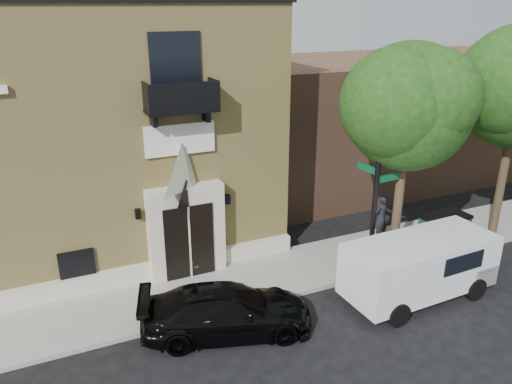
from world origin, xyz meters
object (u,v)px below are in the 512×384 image
street_sign (377,183)px  fire_hydrant (410,249)px  dumpster (444,229)px  pedestrian_near (381,218)px  black_sedan (227,311)px  cargo_van (424,265)px

street_sign → fire_hydrant: 3.53m
fire_hydrant → dumpster: bearing=11.9°
dumpster → fire_hydrant: bearing=-169.9°
fire_hydrant → pedestrian_near: pedestrian_near is taller
black_sedan → pedestrian_near: size_ratio=2.59×
street_sign → fire_hydrant: (1.95, 0.18, -2.93)m
fire_hydrant → cargo_van: bearing=-121.7°
street_sign → dumpster: (3.95, 0.60, -2.70)m
black_sedan → street_sign: street_sign is taller
street_sign → dumpster: 4.82m
dumpster → cargo_van: bearing=-145.1°
street_sign → fire_hydrant: size_ratio=8.69×
cargo_van → dumpster: 4.04m
cargo_van → dumpster: bearing=34.8°
black_sedan → cargo_van: 6.52m
street_sign → fire_hydrant: street_sign is taller
dumpster → pedestrian_near: (-2.07, 1.28, 0.34)m
fire_hydrant → dumpster: dumpster is taller
pedestrian_near → dumpster: bearing=134.3°
cargo_van → street_sign: (-0.73, 1.80, 2.31)m
black_sedan → dumpster: size_ratio=2.64×
black_sedan → fire_hydrant: size_ratio=6.50×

